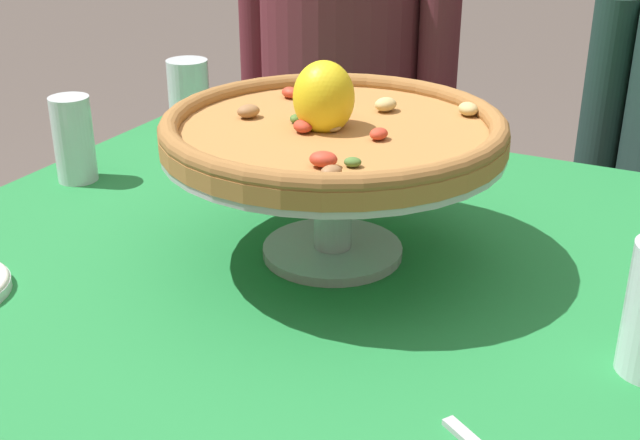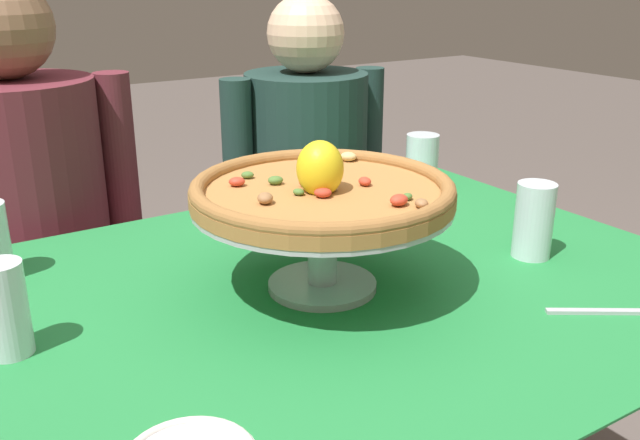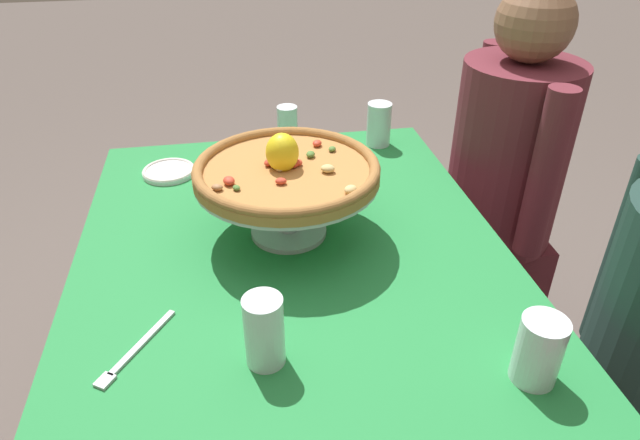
{
  "view_description": "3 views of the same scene",
  "coord_description": "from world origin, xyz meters",
  "px_view_note": "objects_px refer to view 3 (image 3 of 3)",
  "views": [
    {
      "loc": [
        0.35,
        -0.85,
        1.23
      ],
      "look_at": [
        -0.08,
        0.03,
        0.78
      ],
      "focal_mm": 46.35,
      "sensor_mm": 36.0,
      "label": 1
    },
    {
      "loc": [
        -0.61,
        -0.87,
        1.25
      ],
      "look_at": [
        -0.01,
        0.07,
        0.84
      ],
      "focal_mm": 39.37,
      "sensor_mm": 36.0,
      "label": 2
    },
    {
      "loc": [
        1.05,
        -0.12,
        1.49
      ],
      "look_at": [
        -0.06,
        0.08,
        0.78
      ],
      "focal_mm": 31.61,
      "sensor_mm": 36.0,
      "label": 3
    }
  ],
  "objects_px": {
    "diner_left": "(501,196)",
    "dinner_fork": "(134,351)",
    "water_glass_back_left": "(379,127)",
    "side_plate": "(169,171)",
    "water_glass_back_right": "(538,354)",
    "water_glass_side_right": "(265,335)",
    "pizza": "(288,169)",
    "pizza_stand": "(289,193)",
    "water_glass_side_left": "(288,130)"
  },
  "relations": [
    {
      "from": "pizza_stand",
      "to": "side_plate",
      "type": "xyz_separation_m",
      "value": [
        -0.35,
        -0.3,
        -0.1
      ]
    },
    {
      "from": "side_plate",
      "to": "water_glass_side_right",
      "type": "bearing_deg",
      "value": 15.25
    },
    {
      "from": "water_glass_side_right",
      "to": "side_plate",
      "type": "height_order",
      "value": "water_glass_side_right"
    },
    {
      "from": "water_glass_back_right",
      "to": "diner_left",
      "type": "xyz_separation_m",
      "value": [
        -0.82,
        0.36,
        -0.21
      ]
    },
    {
      "from": "pizza",
      "to": "dinner_fork",
      "type": "xyz_separation_m",
      "value": [
        0.33,
        -0.32,
        -0.17
      ]
    },
    {
      "from": "water_glass_back_left",
      "to": "side_plate",
      "type": "relative_size",
      "value": 0.9
    },
    {
      "from": "water_glass_side_right",
      "to": "dinner_fork",
      "type": "xyz_separation_m",
      "value": [
        -0.06,
        -0.23,
        -0.06
      ]
    },
    {
      "from": "water_glass_back_right",
      "to": "pizza",
      "type": "bearing_deg",
      "value": -145.65
    },
    {
      "from": "water_glass_side_left",
      "to": "dinner_fork",
      "type": "xyz_separation_m",
      "value": [
        0.8,
        -0.38,
        -0.05
      ]
    },
    {
      "from": "water_glass_side_left",
      "to": "water_glass_side_right",
      "type": "bearing_deg",
      "value": -9.71
    },
    {
      "from": "pizza_stand",
      "to": "water_glass_side_left",
      "type": "distance_m",
      "value": 0.47
    },
    {
      "from": "pizza",
      "to": "water_glass_side_left",
      "type": "distance_m",
      "value": 0.48
    },
    {
      "from": "water_glass_back_right",
      "to": "side_plate",
      "type": "distance_m",
      "value": 1.08
    },
    {
      "from": "water_glass_side_right",
      "to": "water_glass_back_left",
      "type": "height_order",
      "value": "water_glass_side_right"
    },
    {
      "from": "water_glass_side_left",
      "to": "dinner_fork",
      "type": "distance_m",
      "value": 0.89
    },
    {
      "from": "dinner_fork",
      "to": "water_glass_side_right",
      "type": "bearing_deg",
      "value": 75.94
    },
    {
      "from": "water_glass_back_right",
      "to": "water_glass_side_right",
      "type": "xyz_separation_m",
      "value": [
        -0.12,
        -0.44,
        0.0
      ]
    },
    {
      "from": "side_plate",
      "to": "dinner_fork",
      "type": "xyz_separation_m",
      "value": [
        0.69,
        -0.03,
        -0.01
      ]
    },
    {
      "from": "water_glass_back_right",
      "to": "water_glass_back_left",
      "type": "xyz_separation_m",
      "value": [
        -0.95,
        -0.02,
        0.0
      ]
    },
    {
      "from": "pizza_stand",
      "to": "diner_left",
      "type": "distance_m",
      "value": 0.82
    },
    {
      "from": "pizza",
      "to": "dinner_fork",
      "type": "relative_size",
      "value": 2.29
    },
    {
      "from": "water_glass_side_right",
      "to": "dinner_fork",
      "type": "distance_m",
      "value": 0.24
    },
    {
      "from": "water_glass_side_right",
      "to": "water_glass_back_left",
      "type": "bearing_deg",
      "value": 153.17
    },
    {
      "from": "pizza",
      "to": "diner_left",
      "type": "distance_m",
      "value": 0.84
    },
    {
      "from": "pizza_stand",
      "to": "pizza",
      "type": "xyz_separation_m",
      "value": [
        -0.0,
        -0.0,
        0.06
      ]
    },
    {
      "from": "pizza_stand",
      "to": "water_glass_side_left",
      "type": "height_order",
      "value": "pizza_stand"
    },
    {
      "from": "pizza_stand",
      "to": "water_glass_side_left",
      "type": "bearing_deg",
      "value": 173.44
    },
    {
      "from": "water_glass_back_right",
      "to": "side_plate",
      "type": "relative_size",
      "value": 0.86
    },
    {
      "from": "pizza",
      "to": "water_glass_side_left",
      "type": "relative_size",
      "value": 3.12
    },
    {
      "from": "diner_left",
      "to": "dinner_fork",
      "type": "bearing_deg",
      "value": -57.67
    },
    {
      "from": "pizza_stand",
      "to": "diner_left",
      "type": "height_order",
      "value": "diner_left"
    },
    {
      "from": "water_glass_side_left",
      "to": "diner_left",
      "type": "bearing_deg",
      "value": 77.14
    },
    {
      "from": "water_glass_side_left",
      "to": "pizza",
      "type": "bearing_deg",
      "value": -6.63
    },
    {
      "from": "pizza_stand",
      "to": "side_plate",
      "type": "relative_size",
      "value": 2.82
    },
    {
      "from": "side_plate",
      "to": "dinner_fork",
      "type": "relative_size",
      "value": 0.81
    },
    {
      "from": "pizza_stand",
      "to": "diner_left",
      "type": "bearing_deg",
      "value": 114.23
    },
    {
      "from": "pizza",
      "to": "water_glass_side_right",
      "type": "height_order",
      "value": "pizza"
    },
    {
      "from": "pizza",
      "to": "side_plate",
      "type": "height_order",
      "value": "pizza"
    },
    {
      "from": "pizza",
      "to": "diner_left",
      "type": "xyz_separation_m",
      "value": [
        -0.32,
        0.71,
        -0.32
      ]
    },
    {
      "from": "pizza",
      "to": "side_plate",
      "type": "relative_size",
      "value": 2.83
    },
    {
      "from": "pizza_stand",
      "to": "water_glass_back_right",
      "type": "xyz_separation_m",
      "value": [
        0.51,
        0.35,
        -0.05
      ]
    },
    {
      "from": "side_plate",
      "to": "dinner_fork",
      "type": "height_order",
      "value": "side_plate"
    },
    {
      "from": "water_glass_back_right",
      "to": "water_glass_back_left",
      "type": "bearing_deg",
      "value": -179.06
    },
    {
      "from": "pizza_stand",
      "to": "dinner_fork",
      "type": "bearing_deg",
      "value": -44.14
    },
    {
      "from": "diner_left",
      "to": "water_glass_back_left",
      "type": "bearing_deg",
      "value": -109.03
    },
    {
      "from": "water_glass_back_right",
      "to": "water_glass_side_right",
      "type": "relative_size",
      "value": 0.91
    },
    {
      "from": "water_glass_back_left",
      "to": "side_plate",
      "type": "xyz_separation_m",
      "value": [
        0.09,
        -0.63,
        -0.05
      ]
    },
    {
      "from": "pizza",
      "to": "water_glass_side_right",
      "type": "relative_size",
      "value": 3.01
    },
    {
      "from": "side_plate",
      "to": "diner_left",
      "type": "height_order",
      "value": "diner_left"
    },
    {
      "from": "pizza",
      "to": "dinner_fork",
      "type": "distance_m",
      "value": 0.49
    }
  ]
}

